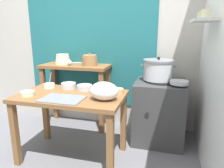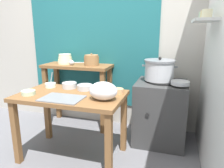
{
  "view_description": "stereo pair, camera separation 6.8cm",
  "coord_description": "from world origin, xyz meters",
  "px_view_note": "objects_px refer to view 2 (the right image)",
  "views": [
    {
      "loc": [
        0.95,
        -1.82,
        1.35
      ],
      "look_at": [
        0.41,
        0.22,
        0.82
      ],
      "focal_mm": 33.68,
      "sensor_mm": 36.0,
      "label": 1
    },
    {
      "loc": [
        1.02,
        -1.8,
        1.35
      ],
      "look_at": [
        0.41,
        0.22,
        0.82
      ],
      "focal_mm": 33.68,
      "sensor_mm": 36.0,
      "label": 2
    }
  ],
  "objects_px": {
    "stove_block": "(160,112)",
    "bowl_stack_enamel": "(65,59)",
    "clay_pot": "(92,60)",
    "prep_bowl_3": "(50,85)",
    "steamer_pot": "(159,70)",
    "back_shelf_table": "(78,80)",
    "prep_bowl_0": "(118,91)",
    "serving_tray": "(62,98)",
    "prep_bowl_5": "(85,87)",
    "ladle": "(72,63)",
    "prep_table": "(71,104)",
    "prep_bowl_1": "(98,90)",
    "wide_pan": "(180,83)",
    "prep_bowl_2": "(28,92)",
    "prep_bowl_4": "(70,85)",
    "plastic_bag": "(103,91)"
  },
  "relations": [
    {
      "from": "serving_tray",
      "to": "prep_bowl_4",
      "type": "height_order",
      "value": "prep_bowl_4"
    },
    {
      "from": "steamer_pot",
      "to": "prep_bowl_0",
      "type": "height_order",
      "value": "steamer_pot"
    },
    {
      "from": "back_shelf_table",
      "to": "stove_block",
      "type": "xyz_separation_m",
      "value": [
        1.17,
        -0.13,
        -0.3
      ]
    },
    {
      "from": "wide_pan",
      "to": "prep_bowl_1",
      "type": "height_order",
      "value": "wide_pan"
    },
    {
      "from": "back_shelf_table",
      "to": "stove_block",
      "type": "height_order",
      "value": "back_shelf_table"
    },
    {
      "from": "stove_block",
      "to": "ladle",
      "type": "relative_size",
      "value": 2.81
    },
    {
      "from": "clay_pot",
      "to": "bowl_stack_enamel",
      "type": "relative_size",
      "value": 0.95
    },
    {
      "from": "bowl_stack_enamel",
      "to": "prep_bowl_4",
      "type": "relative_size",
      "value": 1.28
    },
    {
      "from": "clay_pot",
      "to": "steamer_pot",
      "type": "bearing_deg",
      "value": -6.86
    },
    {
      "from": "back_shelf_table",
      "to": "prep_bowl_3",
      "type": "bearing_deg",
      "value": -95.76
    },
    {
      "from": "clay_pot",
      "to": "prep_bowl_2",
      "type": "distance_m",
      "value": 0.99
    },
    {
      "from": "prep_bowl_0",
      "to": "prep_bowl_2",
      "type": "bearing_deg",
      "value": -160.11
    },
    {
      "from": "prep_bowl_3",
      "to": "prep_bowl_4",
      "type": "xyz_separation_m",
      "value": [
        0.23,
        0.03,
        0.01
      ]
    },
    {
      "from": "prep_table",
      "to": "back_shelf_table",
      "type": "height_order",
      "value": "back_shelf_table"
    },
    {
      "from": "prep_bowl_1",
      "to": "prep_bowl_5",
      "type": "height_order",
      "value": "prep_bowl_5"
    },
    {
      "from": "bowl_stack_enamel",
      "to": "prep_bowl_3",
      "type": "distance_m",
      "value": 0.66
    },
    {
      "from": "clay_pot",
      "to": "ladle",
      "type": "distance_m",
      "value": 0.27
    },
    {
      "from": "prep_table",
      "to": "serving_tray",
      "type": "bearing_deg",
      "value": -91.44
    },
    {
      "from": "back_shelf_table",
      "to": "prep_bowl_0",
      "type": "distance_m",
      "value": 0.97
    },
    {
      "from": "back_shelf_table",
      "to": "bowl_stack_enamel",
      "type": "relative_size",
      "value": 4.55
    },
    {
      "from": "ladle",
      "to": "prep_bowl_4",
      "type": "xyz_separation_m",
      "value": [
        0.21,
        -0.49,
        -0.18
      ]
    },
    {
      "from": "ladle",
      "to": "prep_bowl_1",
      "type": "height_order",
      "value": "ladle"
    },
    {
      "from": "steamer_pot",
      "to": "prep_bowl_5",
      "type": "relative_size",
      "value": 2.43
    },
    {
      "from": "clay_pot",
      "to": "wide_pan",
      "type": "relative_size",
      "value": 1.01
    },
    {
      "from": "prep_bowl_0",
      "to": "wide_pan",
      "type": "bearing_deg",
      "value": 27.46
    },
    {
      "from": "back_shelf_table",
      "to": "stove_block",
      "type": "bearing_deg",
      "value": -6.32
    },
    {
      "from": "back_shelf_table",
      "to": "serving_tray",
      "type": "relative_size",
      "value": 2.4
    },
    {
      "from": "stove_block",
      "to": "steamer_pot",
      "type": "height_order",
      "value": "steamer_pot"
    },
    {
      "from": "plastic_bag",
      "to": "stove_block",
      "type": "bearing_deg",
      "value": 55.28
    },
    {
      "from": "prep_table",
      "to": "prep_bowl_0",
      "type": "bearing_deg",
      "value": 19.67
    },
    {
      "from": "prep_bowl_4",
      "to": "prep_bowl_0",
      "type": "bearing_deg",
      "value": -4.3
    },
    {
      "from": "steamer_pot",
      "to": "ladle",
      "type": "distance_m",
      "value": 1.18
    },
    {
      "from": "clay_pot",
      "to": "prep_bowl_2",
      "type": "xyz_separation_m",
      "value": [
        -0.33,
        -0.91,
        -0.23
      ]
    },
    {
      "from": "wide_pan",
      "to": "prep_bowl_4",
      "type": "relative_size",
      "value": 1.21
    },
    {
      "from": "prep_bowl_0",
      "to": "clay_pot",
      "type": "bearing_deg",
      "value": 132.29
    },
    {
      "from": "clay_pot",
      "to": "prep_bowl_3",
      "type": "bearing_deg",
      "value": -115.38
    },
    {
      "from": "back_shelf_table",
      "to": "prep_bowl_5",
      "type": "xyz_separation_m",
      "value": [
        0.37,
        -0.57,
        0.07
      ]
    },
    {
      "from": "prep_table",
      "to": "prep_bowl_5",
      "type": "distance_m",
      "value": 0.25
    },
    {
      "from": "bowl_stack_enamel",
      "to": "plastic_bag",
      "type": "bearing_deg",
      "value": -44.73
    },
    {
      "from": "serving_tray",
      "to": "prep_bowl_5",
      "type": "xyz_separation_m",
      "value": [
        0.08,
        0.36,
        0.03
      ]
    },
    {
      "from": "clay_pot",
      "to": "prep_bowl_0",
      "type": "height_order",
      "value": "clay_pot"
    },
    {
      "from": "prep_table",
      "to": "prep_bowl_1",
      "type": "height_order",
      "value": "prep_bowl_1"
    },
    {
      "from": "serving_tray",
      "to": "prep_bowl_0",
      "type": "distance_m",
      "value": 0.58
    },
    {
      "from": "prep_bowl_1",
      "to": "prep_bowl_5",
      "type": "bearing_deg",
      "value": 164.26
    },
    {
      "from": "clay_pot",
      "to": "prep_bowl_3",
      "type": "relative_size",
      "value": 1.14
    },
    {
      "from": "bowl_stack_enamel",
      "to": "prep_bowl_5",
      "type": "bearing_deg",
      "value": -46.63
    },
    {
      "from": "wide_pan",
      "to": "prep_bowl_3",
      "type": "xyz_separation_m",
      "value": [
        -1.44,
        -0.31,
        -0.05
      ]
    },
    {
      "from": "prep_bowl_2",
      "to": "bowl_stack_enamel",
      "type": "bearing_deg",
      "value": 95.36
    },
    {
      "from": "stove_block",
      "to": "bowl_stack_enamel",
      "type": "relative_size",
      "value": 3.69
    },
    {
      "from": "bowl_stack_enamel",
      "to": "prep_bowl_5",
      "type": "distance_m",
      "value": 0.85
    }
  ]
}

